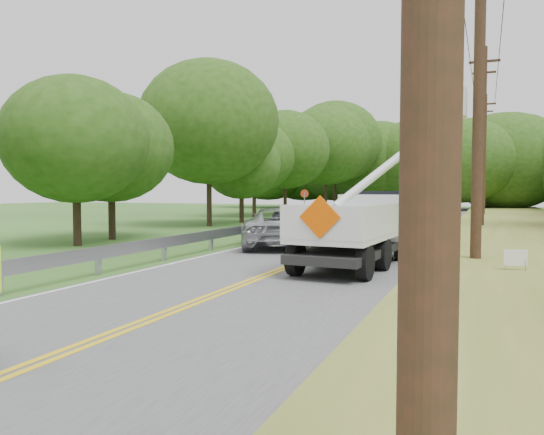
% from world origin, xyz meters
% --- Properties ---
extents(ground, '(140.00, 140.00, 0.00)m').
position_xyz_m(ground, '(0.00, 0.00, 0.00)').
color(ground, '#345421').
rests_on(ground, ground).
extents(road, '(7.20, 96.00, 0.03)m').
position_xyz_m(road, '(0.00, 14.00, 0.01)').
color(road, '#4F4F51').
rests_on(road, ground).
extents(guardrail, '(0.18, 48.00, 0.77)m').
position_xyz_m(guardrail, '(-4.02, 14.91, 0.55)').
color(guardrail, '#A0A1A9').
rests_on(guardrail, ground).
extents(utility_poles, '(1.60, 43.30, 10.00)m').
position_xyz_m(utility_poles, '(5.00, 17.02, 5.27)').
color(utility_poles, black).
rests_on(utility_poles, ground).
extents(tall_grass_verge, '(7.00, 96.00, 0.30)m').
position_xyz_m(tall_grass_verge, '(7.10, 14.00, 0.15)').
color(tall_grass_verge, olive).
rests_on(tall_grass_verge, ground).
extents(treeline_left, '(10.79, 56.20, 12.06)m').
position_xyz_m(treeline_left, '(-10.69, 34.22, 6.21)').
color(treeline_left, '#332319').
rests_on(treeline_left, ground).
extents(treeline_horizon, '(56.93, 15.05, 11.61)m').
position_xyz_m(treeline_horizon, '(2.35, 56.16, 5.50)').
color(treeline_horizon, '#20460F').
rests_on(treeline_horizon, ground).
extents(bucket_truck, '(4.15, 6.39, 6.25)m').
position_xyz_m(bucket_truck, '(2.05, 9.01, 1.46)').
color(bucket_truck, black).
rests_on(bucket_truck, road).
extents(suv_silver, '(4.36, 6.03, 1.52)m').
position_xyz_m(suv_silver, '(-2.30, 12.14, 0.78)').
color(suv_silver, '#A8A9AF').
rests_on(suv_silver, road).
extents(suv_darkgrey, '(2.74, 5.03, 1.38)m').
position_xyz_m(suv_darkgrey, '(-1.67, 26.99, 0.71)').
color(suv_darkgrey, '#323539').
rests_on(suv_darkgrey, road).
extents(stop_sign_permanent, '(0.44, 0.25, 2.28)m').
position_xyz_m(stop_sign_permanent, '(-4.48, 21.70, 1.49)').
color(stop_sign_permanent, '#A0A1A9').
rests_on(stop_sign_permanent, ground).
extents(yard_sign, '(0.54, 0.18, 0.80)m').
position_xyz_m(yard_sign, '(5.93, 7.01, 0.57)').
color(yard_sign, white).
rests_on(yard_sign, ground).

